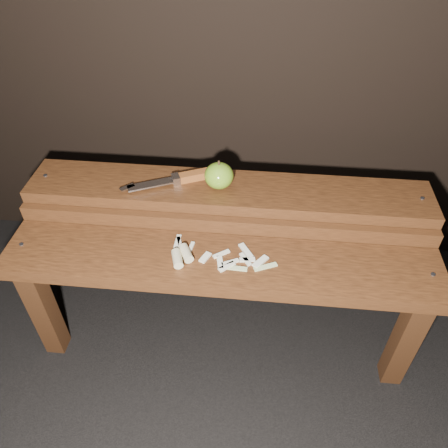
# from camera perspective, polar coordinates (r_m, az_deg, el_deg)

# --- Properties ---
(ground) EXTENTS (60.00, 60.00, 0.00)m
(ground) POSITION_cam_1_polar(r_m,az_deg,el_deg) (1.54, -0.23, -14.08)
(ground) COLOR black
(bench_front_tier) EXTENTS (1.20, 0.20, 0.42)m
(bench_front_tier) POSITION_cam_1_polar(r_m,az_deg,el_deg) (1.23, -0.57, -7.14)
(bench_front_tier) COLOR #351C0D
(bench_front_tier) RESTS_ON ground
(bench_rear_tier) EXTENTS (1.20, 0.21, 0.50)m
(bench_rear_tier) POSITION_cam_1_polar(r_m,az_deg,el_deg) (1.35, 0.45, 1.84)
(bench_rear_tier) COLOR #351C0D
(bench_rear_tier) RESTS_ON ground
(apple) EXTENTS (0.09, 0.09, 0.09)m
(apple) POSITION_cam_1_polar(r_m,az_deg,el_deg) (1.27, -0.66, 6.34)
(apple) COLOR olive
(apple) RESTS_ON bench_rear_tier
(knife) EXTENTS (0.28, 0.14, 0.03)m
(knife) POSITION_cam_1_polar(r_m,az_deg,el_deg) (1.32, -4.90, 6.10)
(knife) COLOR brown
(knife) RESTS_ON bench_rear_tier
(apple_scraps) EXTENTS (0.29, 0.13, 0.03)m
(apple_scraps) POSITION_cam_1_polar(r_m,az_deg,el_deg) (1.18, -3.07, -4.25)
(apple_scraps) COLOR beige
(apple_scraps) RESTS_ON bench_front_tier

